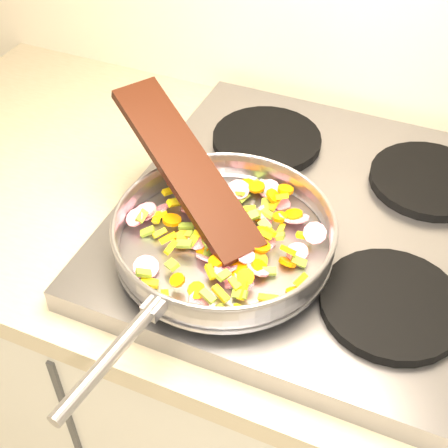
% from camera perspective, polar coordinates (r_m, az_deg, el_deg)
% --- Properties ---
extents(cooktop, '(0.60, 0.60, 0.04)m').
position_cam_1_polar(cooktop, '(0.99, 8.64, 0.04)').
color(cooktop, '#939399').
rests_on(cooktop, counter_top).
extents(grate_fl, '(0.19, 0.19, 0.02)m').
position_cam_1_polar(grate_fl, '(0.90, -2.27, -1.87)').
color(grate_fl, black).
rests_on(grate_fl, cooktop).
extents(grate_fr, '(0.19, 0.19, 0.02)m').
position_cam_1_polar(grate_fr, '(0.86, 15.06, -7.07)').
color(grate_fr, black).
rests_on(grate_fr, cooktop).
extents(grate_bl, '(0.19, 0.19, 0.02)m').
position_cam_1_polar(grate_bl, '(1.10, 3.93, 7.70)').
color(grate_bl, black).
rests_on(grate_bl, cooktop).
extents(grate_br, '(0.19, 0.19, 0.02)m').
position_cam_1_polar(grate_br, '(1.06, 18.21, 3.85)').
color(grate_br, black).
rests_on(grate_br, cooktop).
extents(saute_pan, '(0.35, 0.52, 0.05)m').
position_cam_1_polar(saute_pan, '(0.87, -0.09, -0.88)').
color(saute_pan, '#9E9EA5').
rests_on(saute_pan, grate_fl).
extents(vegetable_heap, '(0.29, 0.29, 0.05)m').
position_cam_1_polar(vegetable_heap, '(0.88, 0.43, -0.64)').
color(vegetable_heap, '#DE1548').
rests_on(vegetable_heap, saute_pan).
extents(wooden_spatula, '(0.29, 0.22, 0.13)m').
position_cam_1_polar(wooden_spatula, '(0.90, -3.51, 5.26)').
color(wooden_spatula, black).
rests_on(wooden_spatula, saute_pan).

